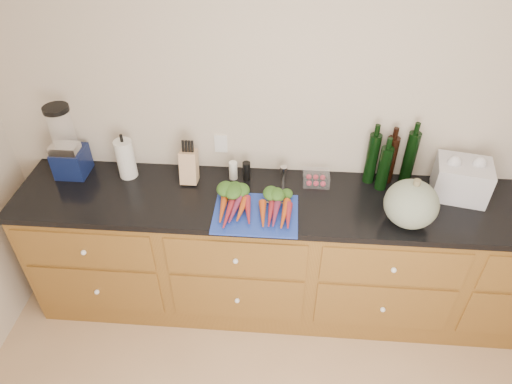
# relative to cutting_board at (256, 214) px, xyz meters

# --- Properties ---
(wall_back) EXTENTS (4.10, 0.05, 2.60)m
(wall_back) POSITION_rel_cutting_board_xyz_m (0.35, 0.48, 0.35)
(wall_back) COLOR beige
(wall_back) RESTS_ON ground
(cabinets) EXTENTS (3.60, 0.64, 0.90)m
(cabinets) POSITION_rel_cutting_board_xyz_m (0.35, 0.16, -0.50)
(cabinets) COLOR brown
(cabinets) RESTS_ON ground
(countertop) EXTENTS (3.64, 0.62, 0.04)m
(countertop) POSITION_rel_cutting_board_xyz_m (0.35, 0.16, -0.03)
(countertop) COLOR black
(countertop) RESTS_ON cabinets
(cutting_board) EXTENTS (0.48, 0.36, 0.01)m
(cutting_board) POSITION_rel_cutting_board_xyz_m (0.00, 0.00, 0.00)
(cutting_board) COLOR #1C37A6
(cutting_board) RESTS_ON countertop
(carrots) EXTENTS (0.46, 0.34, 0.07)m
(carrots) POSITION_rel_cutting_board_xyz_m (0.00, 0.05, 0.03)
(carrots) COLOR #C14A16
(carrots) RESTS_ON cutting_board
(squash) EXTENTS (0.29, 0.29, 0.26)m
(squash) POSITION_rel_cutting_board_xyz_m (0.85, 0.00, 0.13)
(squash) COLOR slate
(squash) RESTS_ON countertop
(blender_appliance) EXTENTS (0.19, 0.19, 0.47)m
(blender_appliance) POSITION_rel_cutting_board_xyz_m (-1.19, 0.32, 0.20)
(blender_appliance) COLOR #0E1742
(blender_appliance) RESTS_ON countertop
(paper_towel) EXTENTS (0.11, 0.11, 0.25)m
(paper_towel) POSITION_rel_cutting_board_xyz_m (-0.83, 0.32, 0.12)
(paper_towel) COLOR silver
(paper_towel) RESTS_ON countertop
(knife_block) EXTENTS (0.10, 0.10, 0.21)m
(knife_block) POSITION_rel_cutting_board_xyz_m (-0.43, 0.30, 0.10)
(knife_block) COLOR tan
(knife_block) RESTS_ON countertop
(grinder_salt) EXTENTS (0.05, 0.05, 0.12)m
(grinder_salt) POSITION_rel_cutting_board_xyz_m (-0.17, 0.34, 0.05)
(grinder_salt) COLOR white
(grinder_salt) RESTS_ON countertop
(grinder_pepper) EXTENTS (0.05, 0.05, 0.12)m
(grinder_pepper) POSITION_rel_cutting_board_xyz_m (-0.08, 0.34, 0.05)
(grinder_pepper) COLOR black
(grinder_pepper) RESTS_ON countertop
(canister_chrome) EXTENTS (0.05, 0.05, 0.10)m
(canister_chrome) POSITION_rel_cutting_board_xyz_m (0.15, 0.34, 0.05)
(canister_chrome) COLOR silver
(canister_chrome) RESTS_ON countertop
(tomato_box) EXTENTS (0.16, 0.13, 0.08)m
(tomato_box) POSITION_rel_cutting_board_xyz_m (0.35, 0.33, 0.03)
(tomato_box) COLOR white
(tomato_box) RESTS_ON countertop
(bottles) EXTENTS (0.29, 0.15, 0.35)m
(bottles) POSITION_rel_cutting_board_xyz_m (0.78, 0.37, 0.16)
(bottles) COLOR black
(bottles) RESTS_ON countertop
(grocery_bag) EXTENTS (0.35, 0.30, 0.22)m
(grocery_bag) POSITION_rel_cutting_board_xyz_m (1.20, 0.28, 0.11)
(grocery_bag) COLOR silver
(grocery_bag) RESTS_ON countertop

